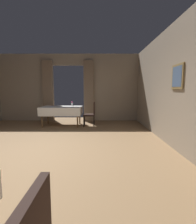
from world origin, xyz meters
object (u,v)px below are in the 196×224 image
object	(u,v)px
chair_mid_right	(90,113)
flower_vase_mid	(71,103)
dining_table_mid	(61,109)
plate_mid_b	(58,106)

from	to	relation	value
chair_mid_right	flower_vase_mid	size ratio (longest dim) A/B	4.80
dining_table_mid	flower_vase_mid	size ratio (longest dim) A/B	8.06
chair_mid_right	plate_mid_b	bearing A→B (deg)	162.74
flower_vase_mid	plate_mid_b	bearing A→B (deg)	-177.48
chair_mid_right	flower_vase_mid	distance (m)	0.98
plate_mid_b	chair_mid_right	bearing A→B (deg)	-17.26
flower_vase_mid	dining_table_mid	bearing A→B (deg)	-136.95
dining_table_mid	chair_mid_right	xyz separation A→B (m)	(1.16, -0.11, -0.14)
dining_table_mid	plate_mid_b	world-z (taller)	plate_mid_b
dining_table_mid	flower_vase_mid	xyz separation A→B (m)	(0.36, 0.34, 0.20)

